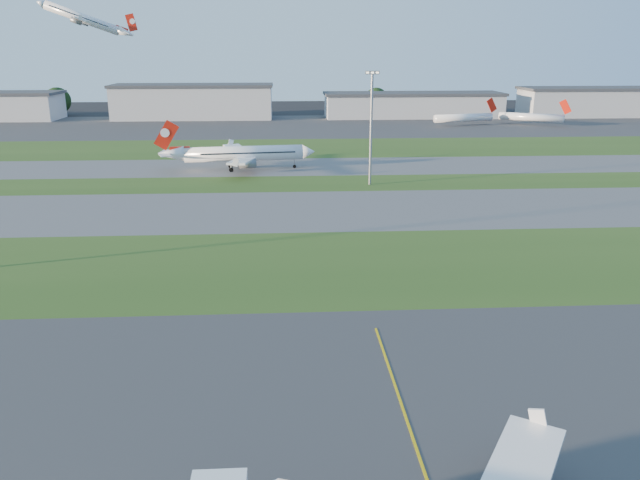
{
  "coord_description": "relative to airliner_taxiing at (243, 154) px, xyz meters",
  "views": [
    {
      "loc": [
        -5.23,
        -34.36,
        30.62
      ],
      "look_at": [
        -0.64,
        42.06,
        7.0
      ],
      "focal_mm": 35.0,
      "sensor_mm": 36.0,
      "label": 1
    }
  ],
  "objects": [
    {
      "name": "grass_strip_a",
      "position": [
        15.7,
        -76.55,
        -4.17
      ],
      "size": [
        300.0,
        34.0,
        0.01
      ],
      "primitive_type": "cube",
      "color": "#2C4C19",
      "rests_on": "ground"
    },
    {
      "name": "taxiway_a",
      "position": [
        15.7,
        -43.55,
        -4.17
      ],
      "size": [
        300.0,
        32.0,
        0.01
      ],
      "primitive_type": "cube",
      "color": "#515154",
      "rests_on": "ground"
    },
    {
      "name": "grass_strip_b",
      "position": [
        15.7,
        -18.55,
        -4.17
      ],
      "size": [
        300.0,
        18.0,
        0.01
      ],
      "primitive_type": "cube",
      "color": "#2C4C19",
      "rests_on": "ground"
    },
    {
      "name": "taxiway_b",
      "position": [
        15.7,
        3.45,
        -4.17
      ],
      "size": [
        300.0,
        26.0,
        0.01
      ],
      "primitive_type": "cube",
      "color": "#515154",
      "rests_on": "ground"
    },
    {
      "name": "grass_strip_c",
      "position": [
        15.7,
        36.45,
        -4.17
      ],
      "size": [
        300.0,
        40.0,
        0.01
      ],
      "primitive_type": "cube",
      "color": "#2C4C19",
      "rests_on": "ground"
    },
    {
      "name": "apron_far",
      "position": [
        15.7,
        96.45,
        -4.17
      ],
      "size": [
        400.0,
        80.0,
        0.01
      ],
      "primitive_type": "cube",
      "color": "#333335",
      "rests_on": "ground"
    },
    {
      "name": "airliner_taxiing",
      "position": [
        0.0,
        0.0,
        0.0
      ],
      "size": [
        38.04,
        32.11,
        11.88
      ],
      "rotation": [
        0.0,
        0.0,
        3.25
      ],
      "color": "white",
      "rests_on": "ground"
    },
    {
      "name": "airliner_departing",
      "position": [
        -63.97,
        91.4,
        37.17
      ],
      "size": [
        34.17,
        28.93,
        10.66
      ],
      "rotation": [
        0.0,
        0.0,
        0.07
      ],
      "color": "white"
    },
    {
      "name": "mini_jet_near",
      "position": [
        85.0,
        92.37,
        -0.89
      ],
      "size": [
        28.12,
        9.6,
        9.48
      ],
      "rotation": [
        0.0,
        0.0,
        0.25
      ],
      "color": "white",
      "rests_on": "ground"
    },
    {
      "name": "mini_jet_far",
      "position": [
        113.65,
        92.85,
        -0.89
      ],
      "size": [
        25.05,
        16.84,
        9.48
      ],
      "rotation": [
        0.0,
        0.0,
        -0.57
      ],
      "color": "white",
      "rests_on": "ground"
    },
    {
      "name": "light_mast_centre",
      "position": [
        30.7,
        -20.55,
        10.64
      ],
      "size": [
        3.2,
        0.7,
        25.8
      ],
      "color": "gray",
      "rests_on": "ground"
    },
    {
      "name": "hangar_west",
      "position": [
        -29.3,
        126.45,
        3.46
      ],
      "size": [
        71.4,
        23.0,
        15.2
      ],
      "color": "#ADB0B6",
      "rests_on": "ground"
    },
    {
      "name": "hangar_east",
      "position": [
        70.7,
        126.45,
        1.46
      ],
      "size": [
        81.6,
        23.0,
        11.2
      ],
      "color": "#ADB0B6",
      "rests_on": "ground"
    },
    {
      "name": "hangar_far_east",
      "position": [
        170.7,
        126.45,
        2.46
      ],
      "size": [
        96.9,
        23.0,
        13.2
      ],
      "color": "#ADB0B6",
      "rests_on": "ground"
    },
    {
      "name": "tree_west",
      "position": [
        -94.3,
        141.45,
        2.97
      ],
      "size": [
        12.1,
        12.1,
        13.2
      ],
      "color": "black",
      "rests_on": "ground"
    },
    {
      "name": "tree_mid_west",
      "position": [
        -4.3,
        137.45,
        1.66
      ],
      "size": [
        9.9,
        9.9,
        10.8
      ],
      "color": "black",
      "rests_on": "ground"
    },
    {
      "name": "tree_mid_east",
      "position": [
        55.7,
        140.45,
        2.64
      ],
      "size": [
        11.55,
        11.55,
        12.6
      ],
      "color": "black",
      "rests_on": "ground"
    },
    {
      "name": "tree_east",
      "position": [
        130.7,
        138.45,
        1.99
      ],
      "size": [
        10.45,
        10.45,
        11.4
      ],
      "color": "black",
      "rests_on": "ground"
    }
  ]
}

